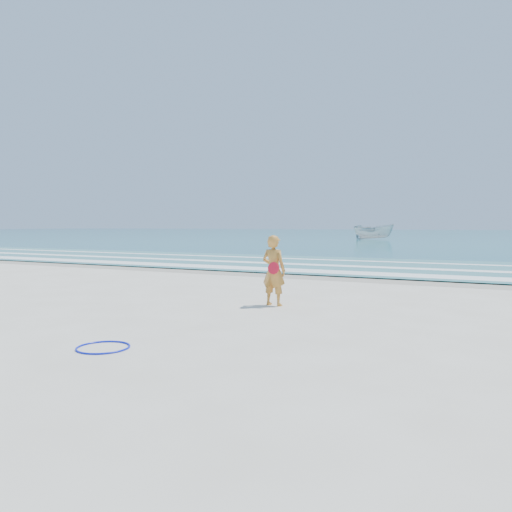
% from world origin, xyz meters
% --- Properties ---
extents(ground, '(400.00, 400.00, 0.00)m').
position_xyz_m(ground, '(0.00, 0.00, 0.00)').
color(ground, silver).
rests_on(ground, ground).
extents(wet_sand, '(400.00, 2.40, 0.00)m').
position_xyz_m(wet_sand, '(0.00, 9.00, 0.00)').
color(wet_sand, '#B2A893').
rests_on(wet_sand, ground).
extents(ocean, '(400.00, 190.00, 0.04)m').
position_xyz_m(ocean, '(0.00, 105.00, 0.02)').
color(ocean, '#19727F').
rests_on(ocean, ground).
extents(shallow, '(400.00, 10.00, 0.01)m').
position_xyz_m(shallow, '(0.00, 14.00, 0.04)').
color(shallow, '#59B7AD').
rests_on(shallow, ocean).
extents(foam_near, '(400.00, 1.40, 0.01)m').
position_xyz_m(foam_near, '(0.00, 10.30, 0.05)').
color(foam_near, white).
rests_on(foam_near, shallow).
extents(foam_mid, '(400.00, 0.90, 0.01)m').
position_xyz_m(foam_mid, '(0.00, 13.20, 0.05)').
color(foam_mid, white).
rests_on(foam_mid, shallow).
extents(foam_far, '(400.00, 0.60, 0.01)m').
position_xyz_m(foam_far, '(0.00, 16.50, 0.05)').
color(foam_far, white).
rests_on(foam_far, shallow).
extents(hoop, '(0.79, 0.79, 0.03)m').
position_xyz_m(hoop, '(1.24, -2.26, 0.01)').
color(hoop, '#0B1BD1').
rests_on(hoop, ground).
extents(boat, '(5.06, 2.02, 1.94)m').
position_xyz_m(boat, '(-8.71, 54.68, 1.01)').
color(boat, silver).
rests_on(boat, ocean).
extents(woman, '(0.62, 0.44, 1.59)m').
position_xyz_m(woman, '(1.82, 2.44, 0.80)').
color(woman, orange).
rests_on(woman, ground).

